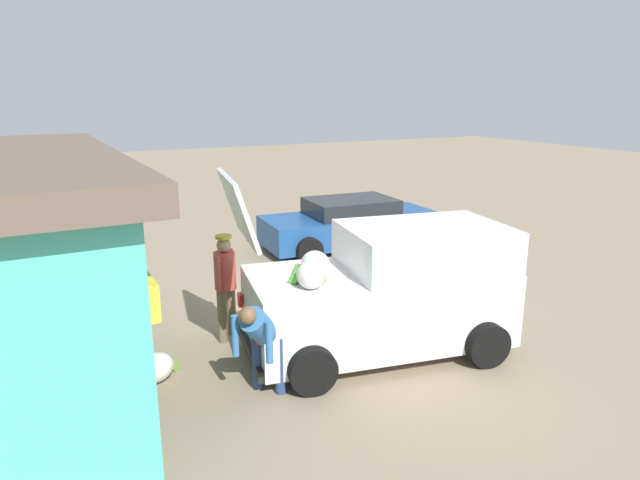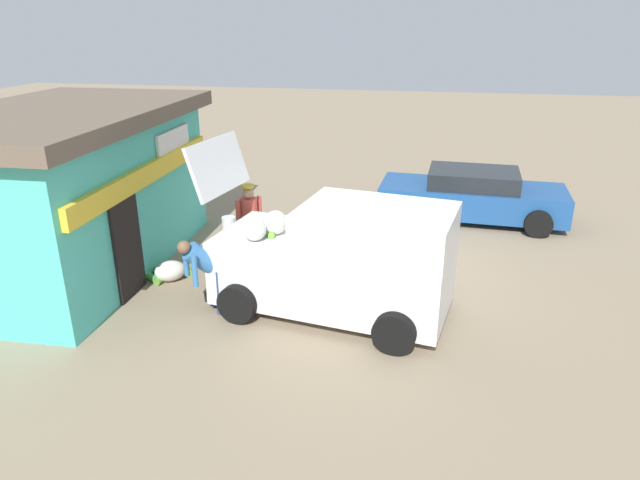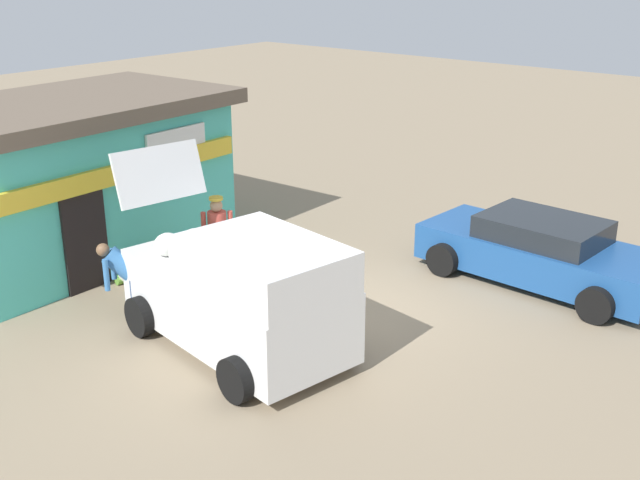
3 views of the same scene
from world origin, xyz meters
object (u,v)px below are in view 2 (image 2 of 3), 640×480
object	(u,v)px
delivery_van	(341,260)
unloaded_banana_pile	(169,272)
storefront_bar	(69,189)
customer_bending	(204,267)
paint_bucket	(229,223)
parked_sedan	(472,196)
vendor_standing	(249,221)

from	to	relation	value
delivery_van	unloaded_banana_pile	size ratio (longest dim) A/B	4.74
storefront_bar	customer_bending	bearing A→B (deg)	-112.48
customer_bending	paint_bucket	size ratio (longest dim) A/B	4.17
delivery_van	customer_bending	world-z (taller)	delivery_van
delivery_van	parked_sedan	size ratio (longest dim) A/B	0.97
storefront_bar	paint_bucket	size ratio (longest dim) A/B	19.35
customer_bending	parked_sedan	bearing A→B (deg)	-38.35
unloaded_banana_pile	paint_bucket	size ratio (longest dim) A/B	2.83
storefront_bar	delivery_van	distance (m)	5.60
storefront_bar	paint_bucket	xyz separation A→B (m)	(2.59, -2.24, -1.46)
delivery_van	paint_bucket	world-z (taller)	delivery_van
delivery_van	customer_bending	size ratio (longest dim) A/B	3.21
paint_bucket	vendor_standing	bearing A→B (deg)	-149.01
delivery_van	paint_bucket	size ratio (longest dim) A/B	13.39
parked_sedan	unloaded_banana_pile	world-z (taller)	parked_sedan
vendor_standing	paint_bucket	distance (m)	2.44
parked_sedan	unloaded_banana_pile	distance (m)	7.56
storefront_bar	vendor_standing	xyz separation A→B (m)	(0.62, -3.42, -0.63)
vendor_standing	paint_bucket	size ratio (longest dim) A/B	5.22
vendor_standing	customer_bending	xyz separation A→B (m)	(-1.98, 0.15, -0.15)
delivery_van	unloaded_banana_pile	world-z (taller)	delivery_van
customer_bending	unloaded_banana_pile	bearing A→B (deg)	48.15
delivery_van	vendor_standing	world-z (taller)	delivery_van
vendor_standing	paint_bucket	bearing A→B (deg)	30.99
unloaded_banana_pile	storefront_bar	bearing A→B (deg)	82.32
vendor_standing	unloaded_banana_pile	distance (m)	1.82
delivery_van	vendor_standing	size ratio (longest dim) A/B	2.57
customer_bending	paint_bucket	world-z (taller)	customer_bending
customer_bending	delivery_van	bearing A→B (deg)	-77.70
storefront_bar	customer_bending	world-z (taller)	storefront_bar
parked_sedan	paint_bucket	bearing A→B (deg)	108.64
delivery_van	paint_bucket	bearing A→B (deg)	43.18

